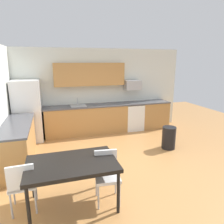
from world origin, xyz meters
TOP-DOWN VIEW (x-y plane):
  - ground_plane at (0.00, 0.00)m, footprint 12.00×12.00m
  - wall_back at (0.00, 2.65)m, footprint 5.80×0.10m
  - cabinet_run_back at (-0.45, 2.30)m, footprint 2.60×0.60m
  - cabinet_run_back_right at (1.92, 2.30)m, footprint 0.95×0.60m
  - cabinet_run_left at (-2.30, 0.80)m, footprint 0.60×2.00m
  - countertop_back at (0.00, 2.30)m, footprint 4.80×0.64m
  - countertop_left at (-2.30, 0.80)m, footprint 0.64×2.00m
  - upper_cabinets_back at (-0.30, 2.43)m, footprint 2.20×0.34m
  - refrigerator at (-2.18, 2.22)m, footprint 0.76×0.70m
  - oven_range at (1.15, 2.30)m, footprint 0.60×0.60m
  - microwave at (1.15, 2.40)m, footprint 0.54×0.36m
  - sink_basin at (-0.71, 2.30)m, footprint 0.48×0.40m
  - sink_faucet at (-0.71, 2.48)m, footprint 0.02×0.02m
  - dining_table at (-1.27, -1.02)m, footprint 1.40×0.90m
  - chair_near_table at (-0.71, -1.03)m, footprint 0.45×0.45m
  - chair_far_side at (-2.02, -0.97)m, footprint 0.42×0.42m
  - trash_bin at (1.45, 0.51)m, footprint 0.36×0.36m

SIDE VIEW (x-z plane):
  - ground_plane at x=0.00m, z-range 0.00..0.00m
  - trash_bin at x=1.45m, z-range 0.00..0.60m
  - cabinet_run_back at x=-0.45m, z-range 0.00..0.90m
  - cabinet_run_back_right at x=1.92m, z-range 0.00..0.90m
  - cabinet_run_left at x=-2.30m, z-range 0.00..0.90m
  - oven_range at x=1.15m, z-range 0.00..0.91m
  - chair_near_table at x=-0.71m, z-range 0.08..0.93m
  - chair_far_side at x=-2.02m, z-range 0.08..0.93m
  - dining_table at x=-1.27m, z-range 0.32..1.09m
  - sink_basin at x=-0.71m, z-range 0.81..0.95m
  - refrigerator at x=-2.18m, z-range 0.00..1.78m
  - countertop_back at x=0.00m, z-range 0.90..0.94m
  - countertop_left at x=-2.30m, z-range 0.90..0.94m
  - sink_faucet at x=-0.71m, z-range 0.92..1.16m
  - wall_back at x=0.00m, z-range 0.00..2.70m
  - microwave at x=1.15m, z-range 1.36..1.68m
  - upper_cabinets_back at x=-0.30m, z-range 1.55..2.25m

